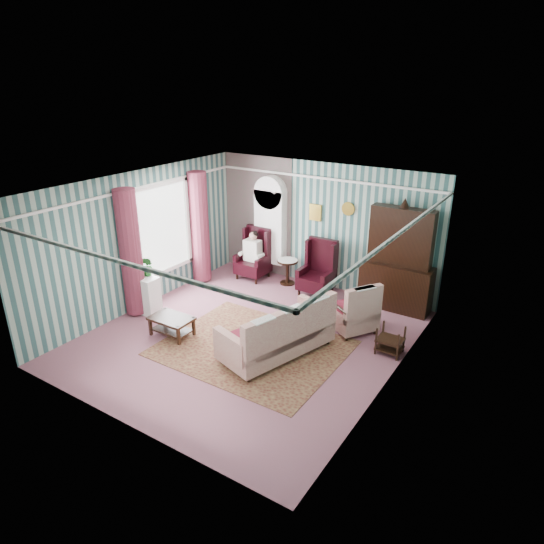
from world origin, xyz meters
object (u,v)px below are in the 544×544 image
Objects in this scene: dresser_hutch at (399,256)px; floral_armchair at (353,307)px; bookcase at (270,232)px; wingback_right at (317,268)px; seated_woman at (253,255)px; sofa at (276,326)px; coffee_table at (172,326)px; wingback_left at (253,254)px; round_side_table at (287,272)px; nest_table at (390,340)px; plant_stand at (146,295)px.

dresser_hutch reaches higher than floral_armchair.
bookcase reaches higher than wingback_right.
seated_woman is 0.56× the size of sofa.
floral_armchair reaches higher than coffee_table.
bookcase is 0.68m from wingback_left.
floral_armchair is at bearing -10.53° from sofa.
sofa reaches higher than round_side_table.
wingback_left is 0.59× the size of sofa.
dresser_hutch is 4.37× the size of nest_table.
bookcase is 2.80× the size of plant_stand.
sofa is at bearing -147.54° from nest_table.
wingback_right is 1.06× the size of seated_woman.
wingback_right is at bearing 29.92° from sofa.
round_side_table is 0.59× the size of floral_armchair.
nest_table is 1.04m from floral_armchair.
plant_stand is at bearing 144.89° from floral_armchair.
sofa is (-1.15, -2.91, -0.63)m from dresser_hutch.
coffee_table is (-3.17, -3.46, -0.99)m from dresser_hutch.
coffee_table is at bearing -88.79° from bookcase.
floral_armchair is (2.89, -1.52, -0.61)m from bookcase.
plant_stand is 3.16m from sofa.
seated_woman reaches higher than coffee_table.
round_side_table is at bearing -20.27° from bookcase.
dresser_hutch is 2.00× the size of seated_woman.
wingback_right reaches higher than coffee_table.
wingback_left is at bearing 73.78° from plant_stand.
plant_stand is at bearing -132.84° from wingback_right.
dresser_hutch is at bearing 35.08° from plant_stand.
wingback_left reaches higher than plant_stand.
bookcase is 1.90× the size of seated_woman.
round_side_table is (-2.60, -0.12, -0.88)m from dresser_hutch.
plant_stand is 4.27m from floral_armchair.
dresser_hutch is 2.95× the size of plant_stand.
wingback_left is 0.04m from seated_woman.
seated_woman is (-0.25, -0.39, -0.53)m from bookcase.
seated_woman is 0.96m from round_side_table.
wingback_left is at bearing -175.59° from dresser_hutch.
seated_woman is at bearing 95.83° from coffee_table.
wingback_right is at bearing 0.00° from wingback_left.
bookcase is 3.25m from dresser_hutch.
dresser_hutch is at bearing -2.11° from bookcase.
nest_table is at bearing 13.84° from plant_stand.
floral_armchair reaches higher than round_side_table.
dresser_hutch reaches higher than seated_woman.
round_side_table is at bearing -177.36° from dresser_hutch.
wingback_right is at bearing 47.16° from plant_stand.
sofa reaches higher than floral_armchair.
plant_stand is (-1.05, -3.14, -0.72)m from bookcase.
plant_stand is (-4.87, -1.20, 0.13)m from nest_table.
wingback_right reaches higher than plant_stand.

